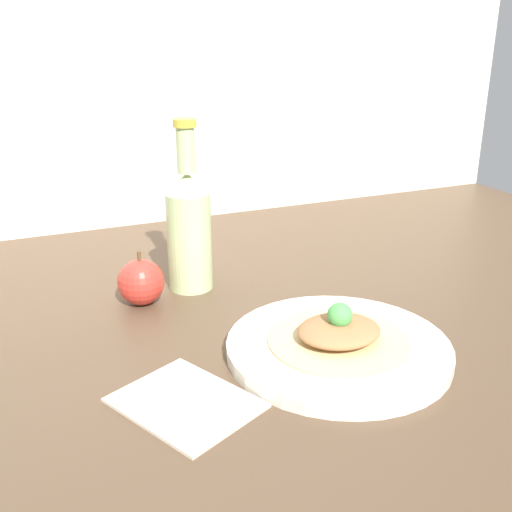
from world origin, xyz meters
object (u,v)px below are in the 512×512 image
Objects in this scene: plate at (338,346)px; apple at (141,282)px; plated_food at (339,333)px; cider_bottle at (189,226)px.

plate is 32.46cm from apple.
apple reaches higher than plate.
apple is at bearing 127.45° from plate.
cider_bottle is at bearing 110.51° from plated_food.
apple is at bearing -161.06° from cider_bottle.
plated_food is 2.16× the size of apple.
plate is 1.58× the size of plated_food.
plate is at bearing -69.49° from cider_bottle.
cider_bottle is at bearing 110.51° from plate.
plate is 2.01cm from plated_food.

